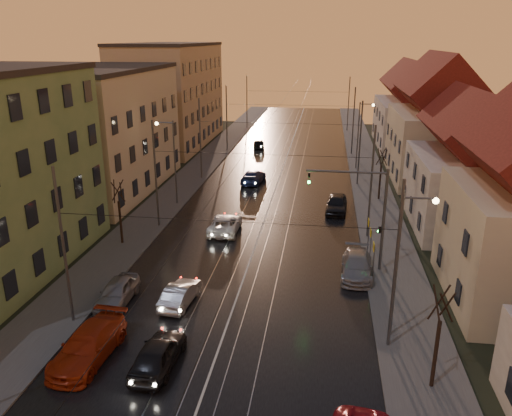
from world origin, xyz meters
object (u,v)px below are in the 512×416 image
at_px(street_lamp_1, 404,253).
at_px(parked_left_2, 88,345).
at_px(traffic_light_mast, 369,207).
at_px(driving_car_1, 180,294).
at_px(street_lamp_2, 171,154).
at_px(parked_right_1, 357,266).
at_px(driving_car_0, 158,354).
at_px(driving_car_4, 259,144).
at_px(driving_car_3, 253,177).
at_px(parked_left_3, 117,292).
at_px(driving_car_2, 225,224).
at_px(street_lamp_3, 361,129).
at_px(parked_right_2, 337,204).

bearing_deg(street_lamp_1, parked_left_2, -165.23).
distance_m(traffic_light_mast, driving_car_1, 13.40).
bearing_deg(street_lamp_2, parked_right_1, -38.03).
height_order(driving_car_0, driving_car_4, driving_car_0).
height_order(driving_car_3, parked_left_3, driving_car_3).
xyz_separation_m(driving_car_1, driving_car_2, (0.36, 11.81, 0.03)).
distance_m(traffic_light_mast, parked_right_1, 4.04).
xyz_separation_m(street_lamp_2, driving_car_2, (6.24, -6.36, -4.20)).
bearing_deg(parked_right_1, driving_car_3, 118.14).
bearing_deg(driving_car_1, street_lamp_3, -104.42).
height_order(street_lamp_1, driving_car_1, street_lamp_1).
height_order(driving_car_1, driving_car_3, driving_car_3).
bearing_deg(driving_car_1, parked_right_1, -148.25).
height_order(driving_car_2, parked_left_2, parked_left_2).
relative_size(driving_car_3, parked_left_2, 0.93).
height_order(street_lamp_1, street_lamp_3, same).
xyz_separation_m(parked_left_3, parked_right_2, (13.25, 18.46, 0.06)).
bearing_deg(driving_car_3, parked_left_2, 89.86).
bearing_deg(driving_car_2, street_lamp_1, 130.92).
height_order(street_lamp_3, traffic_light_mast, street_lamp_3).
bearing_deg(parked_right_2, parked_right_1, -80.90).
distance_m(driving_car_0, parked_left_2, 3.63).
height_order(traffic_light_mast, parked_left_2, traffic_light_mast).
bearing_deg(traffic_light_mast, street_lamp_2, 144.93).
bearing_deg(parked_right_1, street_lamp_2, 144.83).
relative_size(driving_car_3, parked_right_2, 1.09).
distance_m(street_lamp_2, parked_left_3, 19.12).
distance_m(driving_car_2, parked_right_2, 11.06).
height_order(street_lamp_3, driving_car_0, street_lamp_3).
relative_size(parked_left_2, parked_right_2, 1.17).
xyz_separation_m(driving_car_0, parked_right_1, (9.97, 11.28, -0.04)).
distance_m(street_lamp_3, parked_left_2, 43.06).
distance_m(street_lamp_3, parked_right_1, 29.26).
xyz_separation_m(parked_right_1, parked_right_2, (-1.16, 12.83, 0.06)).
height_order(street_lamp_2, parked_right_1, street_lamp_2).
xyz_separation_m(driving_car_1, driving_car_4, (-1.19, 44.39, -0.00)).
xyz_separation_m(driving_car_3, parked_left_3, (-4.37, -26.89, -0.01)).
distance_m(driving_car_1, driving_car_3, 26.52).
xyz_separation_m(street_lamp_3, driving_car_4, (-13.53, 10.22, -4.23)).
xyz_separation_m(street_lamp_3, driving_car_2, (-11.97, -22.36, -4.20)).
height_order(traffic_light_mast, driving_car_0, traffic_light_mast).
bearing_deg(street_lamp_2, driving_car_4, 79.87).
bearing_deg(parked_right_1, driving_car_2, 150.30).
bearing_deg(driving_car_3, parked_left_3, 86.90).
xyz_separation_m(driving_car_2, driving_car_4, (-1.56, 32.58, -0.03)).
height_order(traffic_light_mast, driving_car_1, traffic_light_mast).
distance_m(driving_car_3, parked_left_3, 27.24).
bearing_deg(driving_car_3, parked_right_1, 121.41).
distance_m(driving_car_0, driving_car_4, 50.45).
xyz_separation_m(parked_left_2, parked_left_3, (-0.81, 5.49, -0.06)).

